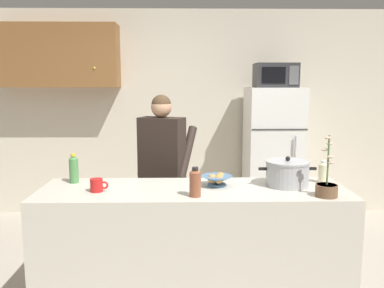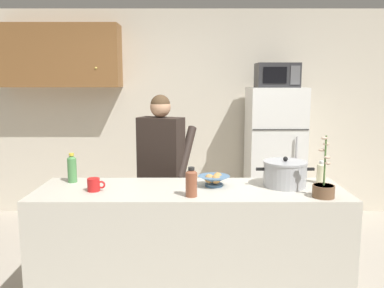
% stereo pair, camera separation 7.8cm
% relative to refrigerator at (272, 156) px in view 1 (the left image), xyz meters
% --- Properties ---
extents(back_wall_unit, '(6.00, 0.48, 2.60)m').
position_rel_refrigerator_xyz_m(back_wall_unit, '(-1.27, 0.41, 0.60)').
color(back_wall_unit, beige).
rests_on(back_wall_unit, ground).
extents(kitchen_island, '(2.29, 0.68, 0.92)m').
position_rel_refrigerator_xyz_m(kitchen_island, '(-1.00, -1.85, -0.36)').
color(kitchen_island, beige).
rests_on(kitchen_island, ground).
extents(refrigerator, '(0.64, 0.68, 1.64)m').
position_rel_refrigerator_xyz_m(refrigerator, '(0.00, 0.00, 0.00)').
color(refrigerator, white).
rests_on(refrigerator, ground).
extents(microwave, '(0.48, 0.37, 0.28)m').
position_rel_refrigerator_xyz_m(microwave, '(0.00, -0.02, 0.96)').
color(microwave, '#2D2D30').
rests_on(microwave, refrigerator).
extents(person_near_pot, '(0.59, 0.54, 1.59)m').
position_rel_refrigerator_xyz_m(person_near_pot, '(-1.27, -1.11, 0.17)').
color(person_near_pot, black).
rests_on(person_near_pot, ground).
extents(cooking_pot, '(0.44, 0.33, 0.23)m').
position_rel_refrigerator_xyz_m(cooking_pot, '(-0.28, -1.78, 0.20)').
color(cooking_pot, '#ADAFB5').
rests_on(cooking_pot, kitchen_island).
extents(coffee_mug, '(0.13, 0.09, 0.10)m').
position_rel_refrigerator_xyz_m(coffee_mug, '(-1.70, -1.92, 0.15)').
color(coffee_mug, red).
rests_on(coffee_mug, kitchen_island).
extents(bread_bowl, '(0.24, 0.24, 0.10)m').
position_rel_refrigerator_xyz_m(bread_bowl, '(-0.82, -1.78, 0.15)').
color(bread_bowl, '#4C7299').
rests_on(bread_bowl, kitchen_island).
extents(bottle_near_edge, '(0.07, 0.07, 0.18)m').
position_rel_refrigerator_xyz_m(bottle_near_edge, '(0.02, -1.69, 0.19)').
color(bottle_near_edge, beige).
rests_on(bottle_near_edge, kitchen_island).
extents(bottle_mid_counter, '(0.08, 0.08, 0.21)m').
position_rel_refrigerator_xyz_m(bottle_mid_counter, '(-0.99, -2.06, 0.20)').
color(bottle_mid_counter, brown).
rests_on(bottle_mid_counter, kitchen_island).
extents(bottle_far_corner, '(0.07, 0.07, 0.23)m').
position_rel_refrigerator_xyz_m(bottle_far_corner, '(-1.93, -1.66, 0.21)').
color(bottle_far_corner, '#4C8C4C').
rests_on(bottle_far_corner, kitchen_island).
extents(potted_orchid, '(0.15, 0.15, 0.43)m').
position_rel_refrigerator_xyz_m(potted_orchid, '(-0.09, -2.07, 0.17)').
color(potted_orchid, brown).
rests_on(potted_orchid, kitchen_island).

